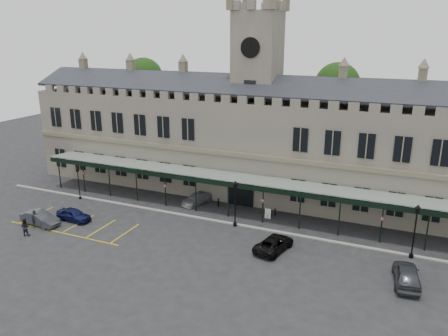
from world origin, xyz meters
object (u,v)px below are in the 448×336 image
at_px(lamp_post_mid, 235,199).
at_px(car_left_b, 40,218).
at_px(car_right_a, 407,275).
at_px(person_b, 25,227).
at_px(clock_tower, 257,89).
at_px(car_taxi, 197,198).
at_px(lamp_post_left, 78,180).
at_px(person_a, 35,219).
at_px(car_van, 274,244).
at_px(station_building, 256,143).
at_px(traffic_cone, 408,281).
at_px(sign_board, 268,214).
at_px(lamp_post_right, 415,227).
at_px(car_left_a, 74,215).

distance_m(lamp_post_mid, car_left_b, 20.82).
bearing_deg(lamp_post_mid, car_right_a, -16.05).
xyz_separation_m(car_left_b, person_b, (0.61, -2.54, 0.18)).
relative_size(clock_tower, car_taxi, 5.76).
distance_m(lamp_post_left, lamp_post_mid, 20.53).
bearing_deg(clock_tower, person_a, -132.01).
relative_size(car_left_b, person_a, 2.38).
height_order(car_van, person_a, person_a).
relative_size(car_taxi, car_van, 0.90).
xyz_separation_m(station_building, traffic_cone, (18.70, -15.63, -6.11)).
relative_size(lamp_post_mid, car_taxi, 1.18).
relative_size(station_building, car_right_a, 12.34).
height_order(sign_board, car_right_a, car_right_a).
xyz_separation_m(car_taxi, person_a, (-12.47, -12.78, 0.32)).
bearing_deg(lamp_post_mid, car_taxi, 147.65).
bearing_deg(car_van, car_taxi, -19.97).
distance_m(lamp_post_mid, lamp_post_right, 17.25).
bearing_deg(car_left_a, car_taxi, -41.97).
distance_m(sign_board, car_left_b, 24.41).
bearing_deg(person_a, station_building, -3.56).
bearing_deg(car_van, car_right_a, -173.52).
bearing_deg(station_building, lamp_post_left, -149.99).
bearing_deg(station_building, car_left_b, -133.18).
bearing_deg(car_right_a, station_building, -46.73).
bearing_deg(station_building, car_taxi, -127.45).
bearing_deg(lamp_post_left, car_van, -7.42).
xyz_separation_m(station_building, sign_board, (4.18, -7.44, -5.91)).
distance_m(sign_board, car_right_a, 16.53).
height_order(station_building, car_taxi, station_building).
bearing_deg(station_building, sign_board, -60.67).
relative_size(car_left_a, car_taxi, 0.93).
relative_size(car_left_b, car_taxi, 1.05).
distance_m(station_building, person_a, 26.62).
xyz_separation_m(clock_tower, person_a, (-17.47, -19.39, -12.16)).
bearing_deg(car_taxi, car_right_a, -3.62).
bearing_deg(car_left_b, person_a, -173.96).
xyz_separation_m(station_building, person_a, (-17.47, -19.31, -5.52)).
relative_size(lamp_post_left, car_right_a, 0.86).
height_order(car_left_a, person_b, person_b).
height_order(station_building, lamp_post_left, station_building).
distance_m(car_van, person_b, 24.86).
bearing_deg(clock_tower, station_building, -90.00).
bearing_deg(car_left_b, person_b, -162.93).
bearing_deg(lamp_post_mid, car_left_b, -157.48).
bearing_deg(car_left_a, clock_tower, -38.85).
bearing_deg(clock_tower, car_left_a, -132.37).
relative_size(traffic_cone, car_taxi, 0.17).
bearing_deg(car_left_b, lamp_post_mid, -64.00).
relative_size(station_building, lamp_post_right, 11.53).
bearing_deg(car_left_b, lamp_post_right, -74.22).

